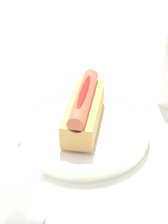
# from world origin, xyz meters

# --- Properties ---
(ground_plane) EXTENTS (2.40, 2.40, 0.00)m
(ground_plane) POSITION_xyz_m (0.00, 0.00, 0.00)
(ground_plane) COLOR silver
(serving_bowl) EXTENTS (0.23, 0.23, 0.03)m
(serving_bowl) POSITION_xyz_m (0.01, -0.01, 0.02)
(serving_bowl) COLOR white
(serving_bowl) RESTS_ON ground_plane
(hotdog_front) EXTENTS (0.16, 0.10, 0.06)m
(hotdog_front) POSITION_xyz_m (0.01, -0.01, 0.06)
(hotdog_front) COLOR tan
(hotdog_front) RESTS_ON serving_bowl
(water_glass) EXTENTS (0.07, 0.07, 0.09)m
(water_glass) POSITION_xyz_m (0.20, 0.00, 0.04)
(water_glass) COLOR white
(water_glass) RESTS_ON ground_plane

